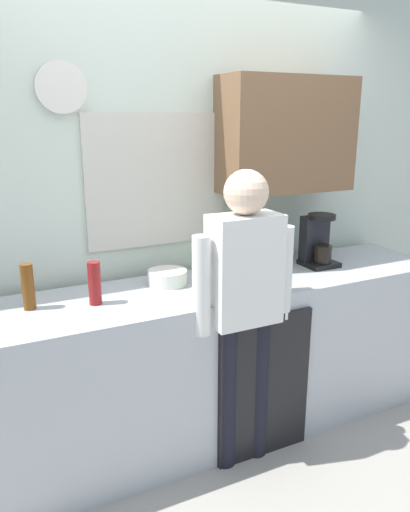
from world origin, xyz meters
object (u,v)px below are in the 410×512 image
mixing_bowl (167,277)px  dish_soap (202,280)px  bottle_green_wine (268,249)px  person_at_sink (244,298)px  coffee_maker (317,242)px  cup_terracotta_mug (234,282)px  bottle_red_vinegar (95,283)px  bottle_amber_beer (28,287)px  potted_plant (262,244)px  bottle_clear_soda (238,246)px

mixing_bowl → dish_soap: dish_soap is taller
bottle_green_wine → person_at_sink: person_at_sink is taller
coffee_maker → cup_terracotta_mug: coffee_maker is taller
bottle_red_vinegar → bottle_amber_beer: (-0.31, 0.08, 0.00)m
coffee_maker → bottle_red_vinegar: 1.43m
bottle_red_vinegar → bottle_green_wine: (1.06, 0.05, 0.04)m
mixing_bowl → potted_plant: bearing=8.6°
bottle_clear_soda → dish_soap: bearing=-140.4°
potted_plant → person_at_sink: 0.69m
bottle_clear_soda → potted_plant: (0.17, -0.00, -0.01)m
bottle_red_vinegar → dish_soap: size_ratio=1.22×
coffee_maker → dish_soap: (-0.89, -0.17, -0.07)m
potted_plant → dish_soap: size_ratio=1.28×
bottle_green_wine → mixing_bowl: bearing=173.1°
coffee_maker → bottle_red_vinegar: bearing=-177.6°
person_at_sink → bottle_clear_soda: bearing=59.6°
coffee_maker → bottle_amber_beer: bearing=179.5°
mixing_bowl → bottle_green_wine: bearing=-6.9°
bottle_clear_soda → bottle_amber_beer: bearing=-172.9°
coffee_maker → dish_soap: coffee_maker is taller
bottle_amber_beer → dish_soap: (0.84, -0.19, -0.04)m
bottle_amber_beer → potted_plant: (1.43, 0.15, 0.02)m
bottle_green_wine → dish_soap: size_ratio=1.67×
bottle_green_wine → bottle_clear_soda: size_ratio=1.07×
mixing_bowl → potted_plant: size_ratio=0.96×
bottle_amber_beer → potted_plant: 1.44m
bottle_amber_beer → cup_terracotta_mug: bearing=-10.8°
bottle_green_wine → dish_soap: 0.55m
cup_terracotta_mug → dish_soap: size_ratio=0.51×
bottle_green_wine → dish_soap: bottle_green_wine is taller
bottle_amber_beer → potted_plant: size_ratio=1.00×
bottle_red_vinegar → bottle_amber_beer: 0.31m
dish_soap → cup_terracotta_mug: bearing=-3.0°
bottle_amber_beer → person_at_sink: bearing=-20.6°
bottle_red_vinegar → bottle_green_wine: size_ratio=0.73×
coffee_maker → bottle_clear_soda: 0.51m
bottle_green_wine → bottle_clear_soda: (-0.10, 0.18, -0.01)m
bottle_green_wine → mixing_bowl: bottle_green_wine is taller
coffee_maker → bottle_amber_beer: 1.74m
bottle_red_vinegar → bottle_amber_beer: size_ratio=0.96×
bottle_clear_soda → cup_terracotta_mug: 0.43m
cup_terracotta_mug → person_at_sink: (-0.04, -0.18, -0.03)m
bottle_clear_soda → cup_terracotta_mug: size_ratio=3.04×
coffee_maker → cup_terracotta_mug: (-0.70, -0.18, -0.10)m
potted_plant → dish_soap: potted_plant is taller
bottle_red_vinegar → bottle_green_wine: 1.06m
mixing_bowl → cup_terracotta_mug: bearing=-40.6°
bottle_green_wine → person_at_sink: bearing=-136.7°
bottle_red_vinegar → person_at_sink: bearing=-23.4°
potted_plant → dish_soap: bearing=-150.0°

